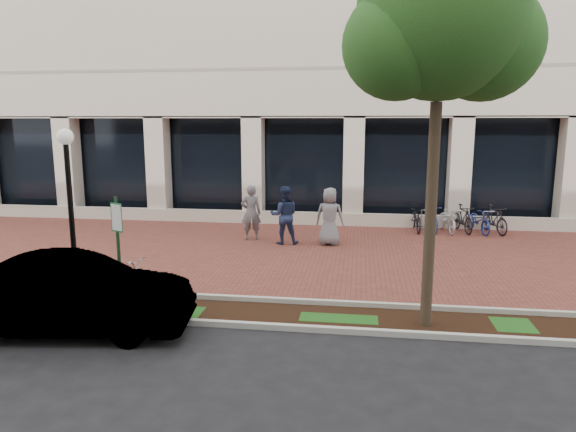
# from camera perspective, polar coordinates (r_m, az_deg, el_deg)

# --- Properties ---
(ground) EXTENTS (120.00, 120.00, 0.00)m
(ground) POSITION_cam_1_polar(r_m,az_deg,el_deg) (16.03, -0.32, -4.07)
(ground) COLOR black
(ground) RESTS_ON ground
(brick_plaza) EXTENTS (40.00, 9.00, 0.01)m
(brick_plaza) POSITION_cam_1_polar(r_m,az_deg,el_deg) (16.03, -0.32, -4.06)
(brick_plaza) COLOR brown
(brick_plaza) RESTS_ON ground
(planting_strip) EXTENTS (40.00, 1.50, 0.01)m
(planting_strip) POSITION_cam_1_polar(r_m,az_deg,el_deg) (11.10, -4.30, -10.77)
(planting_strip) COLOR black
(planting_strip) RESTS_ON ground
(curb_plaza_side) EXTENTS (40.00, 0.12, 0.12)m
(curb_plaza_side) POSITION_cam_1_polar(r_m,az_deg,el_deg) (11.77, -3.52, -9.22)
(curb_plaza_side) COLOR beige
(curb_plaza_side) RESTS_ON ground
(curb_street_side) EXTENTS (40.00, 0.12, 0.12)m
(curb_street_side) POSITION_cam_1_polar(r_m,az_deg,el_deg) (10.40, -5.20, -11.95)
(curb_street_side) COLOR beige
(curb_street_side) RESTS_ON ground
(parking_sign) EXTENTS (0.34, 0.07, 2.46)m
(parking_sign) POSITION_cam_1_polar(r_m,az_deg,el_deg) (11.53, -18.41, -2.37)
(parking_sign) COLOR #14381E
(parking_sign) RESTS_ON ground
(lamppost) EXTENTS (0.36, 0.36, 3.87)m
(lamppost) POSITION_cam_1_polar(r_m,az_deg,el_deg) (12.62, -23.03, 1.31)
(lamppost) COLOR black
(lamppost) RESTS_ON ground
(street_tree) EXTENTS (3.68, 3.06, 7.44)m
(street_tree) POSITION_cam_1_polar(r_m,az_deg,el_deg) (10.27, 16.83, 19.49)
(street_tree) COLOR #49392A
(street_tree) RESTS_ON ground
(locked_bicycle) EXTENTS (2.00, 1.06, 1.00)m
(locked_bicycle) POSITION_cam_1_polar(r_m,az_deg,el_deg) (12.39, -18.23, -6.59)
(locked_bicycle) COLOR #B6B7BB
(locked_bicycle) RESTS_ON ground
(pedestrian_left) EXTENTS (0.77, 0.58, 1.90)m
(pedestrian_left) POSITION_cam_1_polar(r_m,az_deg,el_deg) (17.62, -4.13, 0.38)
(pedestrian_left) COLOR slate
(pedestrian_left) RESTS_ON ground
(pedestrian_mid) EXTENTS (1.05, 0.88, 1.94)m
(pedestrian_mid) POSITION_cam_1_polar(r_m,az_deg,el_deg) (16.96, -0.43, 0.09)
(pedestrian_mid) COLOR #1D2749
(pedestrian_mid) RESTS_ON ground
(pedestrian_right) EXTENTS (1.00, 0.72, 1.91)m
(pedestrian_right) POSITION_cam_1_polar(r_m,az_deg,el_deg) (16.86, 4.65, -0.05)
(pedestrian_right) COLOR slate
(pedestrian_right) RESTS_ON ground
(bike_rack_cluster) EXTENTS (3.61, 1.86, 1.03)m
(bike_rack_cluster) POSITION_cam_1_polar(r_m,az_deg,el_deg) (19.83, 17.99, -0.34)
(bike_rack_cluster) COLOR black
(bike_rack_cluster) RESTS_ON ground
(sedan_near_curb) EXTENTS (4.70, 2.17, 1.49)m
(sedan_near_curb) POSITION_cam_1_polar(r_m,az_deg,el_deg) (10.75, -22.99, -8.11)
(sedan_near_curb) COLOR #A6A6AA
(sedan_near_curb) RESTS_ON ground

